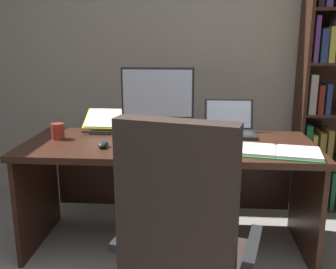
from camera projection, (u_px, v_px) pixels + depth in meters
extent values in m
cube|color=#A89E8E|center=(186.00, 52.00, 3.24)|extent=(5.03, 0.12, 2.54)
cube|color=#381E14|center=(169.00, 146.00, 2.44)|extent=(1.86, 0.74, 0.04)
cube|color=#381E14|center=(38.00, 194.00, 2.60)|extent=(0.03, 0.68, 0.69)
cube|color=#381E14|center=(306.00, 203.00, 2.47)|extent=(0.03, 0.68, 0.69)
cube|color=#381E14|center=(172.00, 176.00, 2.86)|extent=(1.74, 0.03, 0.49)
cube|color=#381E14|center=(301.00, 88.00, 3.02)|extent=(0.02, 0.31, 2.00)
cube|color=gold|center=(300.00, 189.00, 3.19)|extent=(0.03, 0.22, 0.27)
cube|color=#195633|center=(306.00, 191.00, 3.17)|extent=(0.03, 0.19, 0.26)
cube|color=black|center=(313.00, 193.00, 3.17)|extent=(0.06, 0.19, 0.22)
cube|color=black|center=(322.00, 190.00, 3.16)|extent=(0.06, 0.19, 0.27)
cube|color=#195633|center=(329.00, 188.00, 3.16)|extent=(0.04, 0.20, 0.31)
cube|color=#195633|center=(306.00, 142.00, 3.06)|extent=(0.05, 0.18, 0.30)
cube|color=gold|center=(311.00, 146.00, 3.09)|extent=(0.04, 0.23, 0.23)
cube|color=olive|center=(318.00, 145.00, 3.10)|extent=(0.05, 0.25, 0.24)
cube|color=olive|center=(326.00, 144.00, 3.08)|extent=(0.04, 0.24, 0.27)
cube|color=gray|center=(309.00, 93.00, 3.00)|extent=(0.05, 0.24, 0.30)
cube|color=maroon|center=(317.00, 98.00, 3.00)|extent=(0.04, 0.23, 0.23)
cube|color=navy|center=(325.00, 98.00, 2.97)|extent=(0.04, 0.18, 0.23)
cube|color=#512D66|center=(314.00, 39.00, 2.86)|extent=(0.03, 0.17, 0.34)
cube|color=navy|center=(321.00, 46.00, 2.88)|extent=(0.05, 0.19, 0.25)
cube|color=gold|center=(328.00, 45.00, 2.89)|extent=(0.04, 0.23, 0.26)
cube|color=gray|center=(336.00, 40.00, 2.88)|extent=(0.05, 0.23, 0.33)
cube|color=#2D231E|center=(189.00, 263.00, 1.74)|extent=(0.61, 0.59, 0.07)
cube|color=#2D231E|center=(176.00, 205.00, 1.46)|extent=(0.48, 0.22, 0.67)
cube|color=#232326|center=(132.00, 228.00, 1.80)|extent=(0.15, 0.38, 0.04)
cube|color=#232326|center=(252.00, 249.00, 1.62)|extent=(0.15, 0.38, 0.04)
cube|color=#232326|center=(158.00, 132.00, 2.67)|extent=(0.22, 0.16, 0.02)
cylinder|color=#232326|center=(158.00, 124.00, 2.66)|extent=(0.04, 0.04, 0.09)
cube|color=#232326|center=(158.00, 93.00, 2.62)|extent=(0.50, 0.02, 0.35)
cube|color=silver|center=(157.00, 93.00, 2.60)|extent=(0.47, 0.00, 0.32)
cube|color=#232326|center=(230.00, 135.00, 2.60)|extent=(0.35, 0.22, 0.02)
cube|color=#2D2D30|center=(230.00, 133.00, 2.58)|extent=(0.29, 0.12, 0.00)
cube|color=#232326|center=(229.00, 114.00, 2.71)|extent=(0.35, 0.07, 0.21)
cube|color=silver|center=(229.00, 114.00, 2.71)|extent=(0.31, 0.05, 0.19)
cube|color=#232326|center=(151.00, 147.00, 2.31)|extent=(0.42, 0.15, 0.02)
ellipsoid|color=#232326|center=(103.00, 144.00, 2.33)|extent=(0.06, 0.10, 0.04)
cube|color=#232326|center=(101.00, 132.00, 2.68)|extent=(0.14, 0.12, 0.01)
cube|color=#232326|center=(99.00, 132.00, 2.64)|extent=(0.25, 0.01, 0.01)
cube|color=yellow|center=(104.00, 119.00, 2.77)|extent=(0.28, 0.22, 0.11)
cube|color=silver|center=(104.00, 118.00, 2.77)|extent=(0.25, 0.20, 0.10)
cube|color=green|center=(254.00, 151.00, 2.24)|extent=(0.30, 0.30, 0.01)
cube|color=green|center=(299.00, 154.00, 2.18)|extent=(0.30, 0.30, 0.01)
cube|color=silver|center=(254.00, 149.00, 2.24)|extent=(0.28, 0.29, 0.02)
cube|color=silver|center=(299.00, 152.00, 2.17)|extent=(0.28, 0.29, 0.02)
cylinder|color=#B7B7BC|center=(276.00, 151.00, 2.21)|extent=(0.06, 0.24, 0.02)
cube|color=silver|center=(210.00, 142.00, 2.43)|extent=(0.18, 0.23, 0.01)
cylinder|color=maroon|center=(213.00, 141.00, 2.43)|extent=(0.14, 0.03, 0.01)
cylinder|color=maroon|center=(58.00, 131.00, 2.52)|extent=(0.09, 0.09, 0.11)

